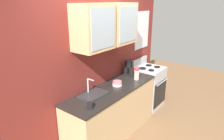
{
  "coord_description": "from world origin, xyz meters",
  "views": [
    {
      "loc": [
        -2.52,
        -1.89,
        2.32
      ],
      "look_at": [
        -0.02,
        0.0,
        1.24
      ],
      "focal_mm": 32.86,
      "sensor_mm": 36.0,
      "label": 1
    }
  ],
  "objects_px": {
    "stove_range": "(149,87)",
    "coffee_maker": "(129,69)",
    "sink_faucet": "(94,94)",
    "bowl_stack": "(117,83)",
    "vase": "(137,73)",
    "cup_near_sink": "(90,105)"
  },
  "relations": [
    {
      "from": "vase",
      "to": "cup_near_sink",
      "type": "bearing_deg",
      "value": -177.76
    },
    {
      "from": "bowl_stack",
      "to": "vase",
      "type": "height_order",
      "value": "vase"
    },
    {
      "from": "vase",
      "to": "cup_near_sink",
      "type": "relative_size",
      "value": 2.16
    },
    {
      "from": "stove_range",
      "to": "coffee_maker",
      "type": "bearing_deg",
      "value": 167.02
    },
    {
      "from": "stove_range",
      "to": "coffee_maker",
      "type": "xyz_separation_m",
      "value": [
        -0.61,
        0.14,
        0.55
      ]
    },
    {
      "from": "coffee_maker",
      "to": "bowl_stack",
      "type": "bearing_deg",
      "value": -167.66
    },
    {
      "from": "stove_range",
      "to": "sink_faucet",
      "type": "relative_size",
      "value": 2.45
    },
    {
      "from": "stove_range",
      "to": "coffee_maker",
      "type": "distance_m",
      "value": 0.83
    },
    {
      "from": "vase",
      "to": "sink_faucet",
      "type": "bearing_deg",
      "value": 169.7
    },
    {
      "from": "stove_range",
      "to": "sink_faucet",
      "type": "height_order",
      "value": "sink_faucet"
    },
    {
      "from": "coffee_maker",
      "to": "vase",
      "type": "bearing_deg",
      "value": -119.92
    },
    {
      "from": "vase",
      "to": "cup_near_sink",
      "type": "distance_m",
      "value": 1.31
    },
    {
      "from": "cup_near_sink",
      "to": "coffee_maker",
      "type": "xyz_separation_m",
      "value": [
        1.45,
        0.3,
        0.06
      ]
    },
    {
      "from": "vase",
      "to": "stove_range",
      "type": "bearing_deg",
      "value": 8.17
    },
    {
      "from": "sink_faucet",
      "to": "bowl_stack",
      "type": "bearing_deg",
      "value": -6.46
    },
    {
      "from": "stove_range",
      "to": "coffee_maker",
      "type": "height_order",
      "value": "coffee_maker"
    },
    {
      "from": "vase",
      "to": "coffee_maker",
      "type": "bearing_deg",
      "value": 60.08
    },
    {
      "from": "stove_range",
      "to": "vase",
      "type": "height_order",
      "value": "vase"
    },
    {
      "from": "bowl_stack",
      "to": "vase",
      "type": "distance_m",
      "value": 0.47
    },
    {
      "from": "sink_faucet",
      "to": "cup_near_sink",
      "type": "height_order",
      "value": "sink_faucet"
    },
    {
      "from": "bowl_stack",
      "to": "cup_near_sink",
      "type": "xyz_separation_m",
      "value": [
        -0.86,
        -0.17,
        0.01
      ]
    },
    {
      "from": "bowl_stack",
      "to": "sink_faucet",
      "type": "bearing_deg",
      "value": 173.54
    }
  ]
}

